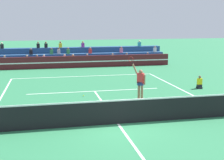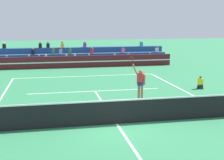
# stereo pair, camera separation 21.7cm
# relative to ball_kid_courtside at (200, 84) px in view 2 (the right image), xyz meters

# --- Properties ---
(ground_plane) EXTENTS (120.00, 120.00, 0.00)m
(ground_plane) POSITION_rel_ball_kid_courtside_xyz_m (-6.78, -5.80, -0.33)
(ground_plane) COLOR #2D7A4C
(court_lines) EXTENTS (11.10, 23.90, 0.01)m
(court_lines) POSITION_rel_ball_kid_courtside_xyz_m (-6.78, -5.80, -0.33)
(court_lines) COLOR white
(court_lines) RESTS_ON ground
(tennis_net) EXTENTS (12.00, 0.10, 1.10)m
(tennis_net) POSITION_rel_ball_kid_courtside_xyz_m (-6.78, -5.80, 0.21)
(tennis_net) COLOR #2D6B38
(tennis_net) RESTS_ON ground
(sponsor_banner_wall) EXTENTS (18.00, 0.26, 1.10)m
(sponsor_banner_wall) POSITION_rel_ball_kid_courtside_xyz_m (-6.78, 10.91, 0.22)
(sponsor_banner_wall) COLOR #51191E
(sponsor_banner_wall) RESTS_ON ground
(bleacher_stand) EXTENTS (18.35, 2.85, 2.28)m
(bleacher_stand) POSITION_rel_ball_kid_courtside_xyz_m (-6.80, 13.45, 0.32)
(bleacher_stand) COLOR navy
(bleacher_stand) RESTS_ON ground
(ball_kid_courtside) EXTENTS (0.30, 0.36, 0.84)m
(ball_kid_courtside) POSITION_rel_ball_kid_courtside_xyz_m (0.00, 0.00, 0.00)
(ball_kid_courtside) COLOR black
(ball_kid_courtside) RESTS_ON ground
(tennis_player) EXTENTS (0.84, 0.80, 2.46)m
(tennis_player) POSITION_rel_ball_kid_courtside_xyz_m (-4.67, -2.10, 0.66)
(tennis_player) COLOR #9E7051
(tennis_player) RESTS_ON ground
(tennis_ball) EXTENTS (0.07, 0.07, 0.07)m
(tennis_ball) POSITION_rel_ball_kid_courtside_xyz_m (-7.61, -0.50, -0.30)
(tennis_ball) COLOR #C6DB33
(tennis_ball) RESTS_ON ground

